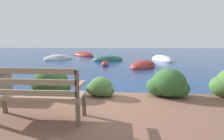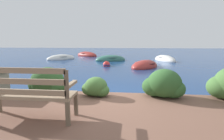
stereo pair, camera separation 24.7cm
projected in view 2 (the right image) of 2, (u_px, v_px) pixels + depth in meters
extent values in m
plane|color=navy|center=(105.00, 100.00, 4.70)|extent=(80.00, 80.00, 0.00)
cube|color=brown|center=(76.00, 104.00, 3.17)|extent=(0.06, 0.06, 0.40)
cube|color=brown|center=(68.00, 114.00, 2.76)|extent=(0.06, 0.06, 0.40)
cube|color=#8C755B|center=(29.00, 95.00, 3.01)|extent=(1.58, 0.48, 0.05)
cube|color=#8C755B|center=(21.00, 92.00, 2.79)|extent=(1.50, 0.04, 0.09)
cube|color=#8C755B|center=(20.00, 81.00, 2.76)|extent=(1.50, 0.04, 0.09)
cube|color=#8C755B|center=(19.00, 70.00, 2.73)|extent=(1.50, 0.04, 0.09)
cube|color=brown|center=(67.00, 84.00, 2.69)|extent=(0.06, 0.04, 0.45)
cube|color=#8C755B|center=(71.00, 84.00, 2.90)|extent=(0.07, 0.43, 0.05)
ellipsoid|color=#426B33|center=(1.00, 87.00, 4.56)|extent=(0.43, 0.39, 0.34)
ellipsoid|color=#284C23|center=(48.00, 81.00, 4.39)|extent=(0.83, 0.74, 0.70)
ellipsoid|color=#284C23|center=(41.00, 84.00, 4.49)|extent=(0.62, 0.56, 0.50)
ellipsoid|color=#284C23|center=(55.00, 86.00, 4.35)|extent=(0.58, 0.52, 0.45)
ellipsoid|color=#426B33|center=(96.00, 87.00, 4.28)|extent=(0.56, 0.51, 0.48)
ellipsoid|color=#426B33|center=(90.00, 89.00, 4.35)|extent=(0.42, 0.38, 0.34)
ellipsoid|color=#426B33|center=(101.00, 90.00, 4.25)|extent=(0.39, 0.36, 0.31)
ellipsoid|color=#2D5628|center=(164.00, 83.00, 4.18)|extent=(0.81, 0.73, 0.69)
ellipsoid|color=#2D5628|center=(154.00, 86.00, 4.28)|extent=(0.61, 0.55, 0.48)
ellipsoid|color=#2D5628|center=(173.00, 89.00, 4.14)|extent=(0.57, 0.51, 0.44)
ellipsoid|color=#426B33|center=(222.00, 87.00, 4.11)|extent=(0.68, 0.61, 0.54)
ellipsoid|color=#9E2D28|center=(145.00, 66.00, 10.68)|extent=(2.31, 2.76, 0.78)
torus|color=brown|center=(145.00, 63.00, 10.65)|extent=(1.67, 1.67, 0.07)
cube|color=#846647|center=(147.00, 63.00, 10.95)|extent=(0.89, 0.60, 0.04)
cube|color=#846647|center=(142.00, 64.00, 10.40)|extent=(0.89, 0.60, 0.04)
ellipsoid|color=#336B5B|center=(111.00, 60.00, 14.42)|extent=(2.75, 1.98, 0.82)
torus|color=#304F46|center=(111.00, 57.00, 14.39)|extent=(1.53, 1.53, 0.07)
cube|color=#846647|center=(115.00, 58.00, 14.49)|extent=(0.45, 0.92, 0.04)
cube|color=#846647|center=(107.00, 58.00, 14.32)|extent=(0.45, 0.92, 0.04)
ellipsoid|color=silver|center=(165.00, 60.00, 14.31)|extent=(1.86, 3.06, 0.83)
torus|color=gray|center=(165.00, 57.00, 14.28)|extent=(1.29, 1.29, 0.07)
cube|color=#846647|center=(162.00, 57.00, 14.70)|extent=(0.80, 0.37, 0.04)
cube|color=#846647|center=(167.00, 58.00, 13.93)|extent=(0.80, 0.37, 0.04)
ellipsoid|color=silver|center=(61.00, 59.00, 15.47)|extent=(2.52, 2.74, 0.78)
torus|color=gray|center=(61.00, 56.00, 15.44)|extent=(1.56, 1.56, 0.07)
cube|color=#846647|center=(65.00, 56.00, 15.72)|extent=(0.75, 0.65, 0.04)
cube|color=#846647|center=(58.00, 57.00, 15.21)|extent=(0.75, 0.65, 0.04)
ellipsoid|color=#9E2D28|center=(87.00, 55.00, 19.23)|extent=(3.16, 2.95, 0.85)
torus|color=brown|center=(87.00, 53.00, 19.19)|extent=(1.81, 1.81, 0.07)
cube|color=#846647|center=(89.00, 54.00, 18.87)|extent=(0.75, 0.86, 0.04)
cube|color=#846647|center=(85.00, 53.00, 19.47)|extent=(0.75, 0.86, 0.04)
sphere|color=red|center=(106.00, 65.00, 11.26)|extent=(0.46, 0.46, 0.46)
torus|color=navy|center=(106.00, 65.00, 11.26)|extent=(0.51, 0.51, 0.06)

